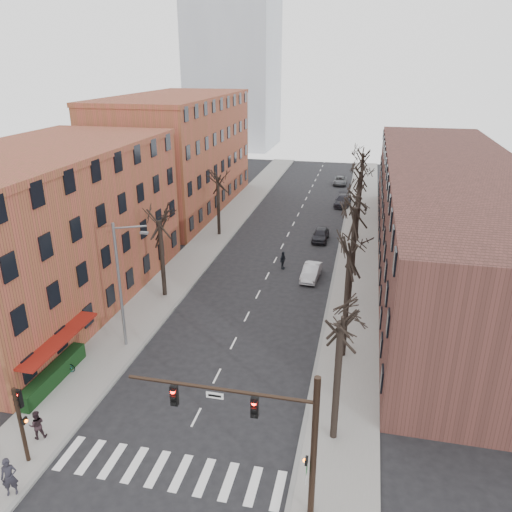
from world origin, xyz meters
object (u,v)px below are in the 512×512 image
Objects in this scene: pedestrian_a at (9,477)px; bicycle at (63,365)px; parked_car_mid at (343,201)px; silver_sedan at (311,272)px; parked_car_near at (321,235)px.

bicycle is at bearing 79.91° from pedestrian_a.
parked_car_mid is 53.73m from pedestrian_a.
silver_sedan is at bearing -89.12° from parked_car_mid.
silver_sedan is 1.00× the size of parked_car_near.
bicycle is at bearing -105.17° from parked_car_mid.
parked_car_near reaches higher than silver_sedan.
parked_car_mid is at bearing 48.09° from pedestrian_a.
silver_sedan is 29.15m from pedestrian_a.
parked_car_mid is 2.48× the size of pedestrian_a.
bicycle is (-13.40, -28.53, -0.10)m from parked_car_near.
parked_car_near is at bearing -91.97° from parked_car_mid.
pedestrian_a is (-10.40, -27.23, 0.46)m from silver_sedan.
pedestrian_a is 1.18× the size of bicycle.
parked_car_mid is at bearing -17.96° from bicycle.
bicycle is (-13.60, -18.06, -0.08)m from silver_sedan.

